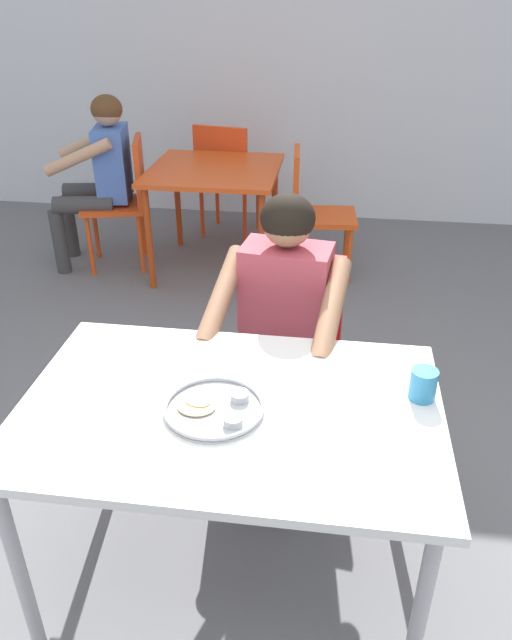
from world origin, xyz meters
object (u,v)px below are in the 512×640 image
table_background_red (215,180)px  chair_red_far (226,173)px  diner_foreground (280,319)px  chair_red_left (125,195)px  table_foreground (230,424)px  patron_background (99,167)px  drinking_cup (423,383)px  chair_foreground (290,337)px  thali_tray (215,407)px  chair_red_right (312,207)px

table_background_red → chair_red_far: bearing=93.3°
diner_foreground → table_background_red: bearing=108.5°
chair_red_left → table_background_red: bearing=2.8°
table_foreground → diner_foreground: size_ratio=1.07×
diner_foreground → patron_background: size_ratio=0.99×
chair_red_far → patron_background: patron_background is taller
drinking_cup → chair_foreground: size_ratio=0.12×
chair_foreground → patron_background: 2.23m
thali_tray → drinking_cup: size_ratio=3.02×
chair_foreground → diner_foreground: size_ratio=0.72×
chair_foreground → chair_red_left: chair_red_left is taller
thali_tray → chair_red_left: (-1.14, 2.54, -0.24)m
chair_red_left → chair_red_right: size_ratio=1.04×
table_foreground → drinking_cup: (0.56, 0.11, 0.12)m
drinking_cup → chair_red_far: chair_red_far is taller
chair_red_right → chair_red_far: bearing=138.5°
table_foreground → table_background_red: (-0.55, 2.54, -0.04)m
thali_tray → patron_background: 2.87m
table_background_red → chair_red_right: chair_red_right is taller
chair_red_left → chair_red_far: 0.87m
diner_foreground → thali_tray: bearing=-100.7°
thali_tray → diner_foreground: bearing=79.3°
drinking_cup → table_background_red: 2.67m
table_foreground → thali_tray: size_ratio=4.23×
thali_tray → chair_foreground: (0.15, 0.88, -0.28)m
chair_red_far → diner_foreground: bearing=-75.0°
thali_tray → patron_background: bearing=117.1°
chair_foreground → chair_red_right: chair_red_right is taller
thali_tray → chair_foreground: bearing=80.5°
chair_red_right → chair_red_far: chair_red_far is taller
table_foreground → chair_red_far: size_ratio=1.40×
chair_foreground → chair_red_far: (-0.70, 2.30, 0.03)m
chair_red_left → drinking_cup: bearing=-54.0°
diner_foreground → chair_red_left: (-1.27, 1.88, -0.17)m
drinking_cup → patron_background: bearing=128.4°
table_foreground → chair_red_left: chair_red_left is taller
drinking_cup → chair_red_right: (-0.45, 2.41, -0.31)m
table_foreground → patron_background: bearing=118.1°
table_foreground → chair_red_right: size_ratio=1.43×
drinking_cup → chair_red_far: size_ratio=0.11×
chair_foreground → patron_background: patron_background is taller
chair_foreground → chair_red_left: size_ratio=0.93×
table_background_red → chair_red_left: 0.64m
table_background_red → chair_foreground: bearing=-68.6°
chair_red_left → thali_tray: bearing=-65.8°
patron_background → drinking_cup: bearing=-51.6°
thali_tray → chair_red_far: 3.23m
patron_background → chair_foreground: bearing=-49.0°
table_foreground → thali_tray: 0.10m
table_foreground → diner_foreground: 0.63m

